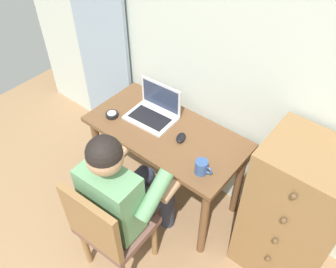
{
  "coord_description": "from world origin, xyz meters",
  "views": [
    {
      "loc": [
        0.59,
        0.49,
        2.38
      ],
      "look_at": [
        -0.44,
        1.75,
        0.83
      ],
      "focal_mm": 37.26,
      "sensor_mm": 36.0,
      "label": 1
    }
  ],
  "objects_px": {
    "person_seated": "(126,190)",
    "computer_mouse": "(181,138)",
    "dresser": "(293,214)",
    "laptop": "(154,110)",
    "desk_clock": "(112,115)",
    "coffee_mug": "(202,167)",
    "chair": "(108,227)",
    "desk": "(166,143)"
  },
  "relations": [
    {
      "from": "coffee_mug",
      "to": "desk",
      "type": "bearing_deg",
      "value": 159.28
    },
    {
      "from": "desk",
      "to": "chair",
      "type": "xyz_separation_m",
      "value": [
        0.11,
        -0.69,
        -0.13
      ]
    },
    {
      "from": "coffee_mug",
      "to": "desk_clock",
      "type": "bearing_deg",
      "value": 178.21
    },
    {
      "from": "computer_mouse",
      "to": "desk_clock",
      "type": "relative_size",
      "value": 1.11
    },
    {
      "from": "desk",
      "to": "coffee_mug",
      "type": "xyz_separation_m",
      "value": [
        0.41,
        -0.15,
        0.17
      ]
    },
    {
      "from": "chair",
      "to": "person_seated",
      "type": "bearing_deg",
      "value": 92.56
    },
    {
      "from": "dresser",
      "to": "person_seated",
      "type": "bearing_deg",
      "value": -145.63
    },
    {
      "from": "chair",
      "to": "computer_mouse",
      "type": "xyz_separation_m",
      "value": [
        0.02,
        0.69,
        0.27
      ]
    },
    {
      "from": "desk_clock",
      "to": "coffee_mug",
      "type": "relative_size",
      "value": 0.75
    },
    {
      "from": "desk",
      "to": "dresser",
      "type": "xyz_separation_m",
      "value": [
        0.95,
        0.07,
        -0.07
      ]
    },
    {
      "from": "desk",
      "to": "coffee_mug",
      "type": "height_order",
      "value": "coffee_mug"
    },
    {
      "from": "desk",
      "to": "computer_mouse",
      "type": "bearing_deg",
      "value": -2.15
    },
    {
      "from": "person_seated",
      "to": "desk",
      "type": "bearing_deg",
      "value": 101.22
    },
    {
      "from": "chair",
      "to": "laptop",
      "type": "bearing_deg",
      "value": 109.75
    },
    {
      "from": "desk_clock",
      "to": "laptop",
      "type": "bearing_deg",
      "value": 39.76
    },
    {
      "from": "person_seated",
      "to": "laptop",
      "type": "relative_size",
      "value": 3.37
    },
    {
      "from": "chair",
      "to": "person_seated",
      "type": "relative_size",
      "value": 0.73
    },
    {
      "from": "coffee_mug",
      "to": "chair",
      "type": "bearing_deg",
      "value": -118.9
    },
    {
      "from": "chair",
      "to": "desk_clock",
      "type": "xyz_separation_m",
      "value": [
        -0.51,
        0.57,
        0.26
      ]
    },
    {
      "from": "desk",
      "to": "laptop",
      "type": "bearing_deg",
      "value": 157.8
    },
    {
      "from": "person_seated",
      "to": "computer_mouse",
      "type": "distance_m",
      "value": 0.52
    },
    {
      "from": "dresser",
      "to": "coffee_mug",
      "type": "bearing_deg",
      "value": -157.59
    },
    {
      "from": "dresser",
      "to": "desk_clock",
      "type": "distance_m",
      "value": 1.38
    },
    {
      "from": "laptop",
      "to": "desk_clock",
      "type": "relative_size",
      "value": 3.91
    },
    {
      "from": "desk_clock",
      "to": "coffee_mug",
      "type": "bearing_deg",
      "value": -1.79
    },
    {
      "from": "dresser",
      "to": "laptop",
      "type": "height_order",
      "value": "dresser"
    },
    {
      "from": "dresser",
      "to": "desk_clock",
      "type": "xyz_separation_m",
      "value": [
        -1.35,
        -0.2,
        0.21
      ]
    },
    {
      "from": "laptop",
      "to": "computer_mouse",
      "type": "height_order",
      "value": "laptop"
    },
    {
      "from": "chair",
      "to": "laptop",
      "type": "xyz_separation_m",
      "value": [
        -0.27,
        0.76,
        0.3
      ]
    },
    {
      "from": "computer_mouse",
      "to": "coffee_mug",
      "type": "xyz_separation_m",
      "value": [
        0.27,
        -0.15,
        0.03
      ]
    },
    {
      "from": "desk",
      "to": "laptop",
      "type": "relative_size",
      "value": 3.21
    },
    {
      "from": "person_seated",
      "to": "chair",
      "type": "bearing_deg",
      "value": -87.44
    },
    {
      "from": "dresser",
      "to": "desk_clock",
      "type": "height_order",
      "value": "dresser"
    },
    {
      "from": "chair",
      "to": "desk_clock",
      "type": "bearing_deg",
      "value": 131.97
    },
    {
      "from": "chair",
      "to": "laptop",
      "type": "relative_size",
      "value": 2.47
    },
    {
      "from": "laptop",
      "to": "desk_clock",
      "type": "height_order",
      "value": "laptop"
    },
    {
      "from": "dresser",
      "to": "coffee_mug",
      "type": "relative_size",
      "value": 9.0
    },
    {
      "from": "person_seated",
      "to": "computer_mouse",
      "type": "relative_size",
      "value": 11.88
    },
    {
      "from": "dresser",
      "to": "computer_mouse",
      "type": "distance_m",
      "value": 0.85
    },
    {
      "from": "desk",
      "to": "computer_mouse",
      "type": "relative_size",
      "value": 11.31
    },
    {
      "from": "dresser",
      "to": "person_seated",
      "type": "xyz_separation_m",
      "value": [
        -0.85,
        -0.58,
        0.13
      ]
    },
    {
      "from": "desk_clock",
      "to": "desk",
      "type": "bearing_deg",
      "value": 17.93
    }
  ]
}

